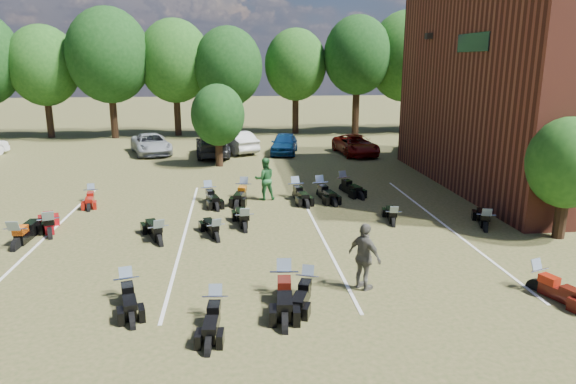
{
  "coord_description": "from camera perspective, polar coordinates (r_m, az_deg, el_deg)",
  "views": [
    {
      "loc": [
        -1.1,
        -15.46,
        6.2
      ],
      "look_at": [
        0.98,
        4.0,
        1.2
      ],
      "focal_mm": 32.0,
      "sensor_mm": 36.0,
      "label": 1
    }
  ],
  "objects": [
    {
      "name": "ground",
      "position": [
        16.7,
        -1.89,
        -7.47
      ],
      "size": [
        160.0,
        160.0,
        0.0
      ],
      "primitive_type": "plane",
      "color": "brown",
      "rests_on": "ground"
    },
    {
      "name": "car_2",
      "position": [
        36.64,
        -14.97,
        5.18
      ],
      "size": [
        3.63,
        5.39,
        1.37
      ],
      "primitive_type": "imported",
      "rotation": [
        0.0,
        0.0,
        0.3
      ],
      "color": "#9A9EA2",
      "rests_on": "ground"
    },
    {
      "name": "car_3",
      "position": [
        34.95,
        -8.39,
        5.25
      ],
      "size": [
        2.57,
        5.52,
        1.56
      ],
      "primitive_type": "imported",
      "rotation": [
        0.0,
        0.0,
        3.21
      ],
      "color": "black",
      "rests_on": "ground"
    },
    {
      "name": "car_4",
      "position": [
        35.46,
        -0.41,
        5.41
      ],
      "size": [
        2.41,
        4.4,
        1.42
      ],
      "primitive_type": "imported",
      "rotation": [
        0.0,
        0.0,
        -0.19
      ],
      "color": "navy",
      "rests_on": "ground"
    },
    {
      "name": "car_5",
      "position": [
        36.24,
        -5.85,
        5.58
      ],
      "size": [
        3.31,
        4.74,
        1.48
      ],
      "primitive_type": "imported",
      "rotation": [
        0.0,
        0.0,
        3.57
      ],
      "color": "beige",
      "rests_on": "ground"
    },
    {
      "name": "car_6",
      "position": [
        35.41,
        7.52,
        5.21
      ],
      "size": [
        2.66,
        4.97,
        1.33
      ],
      "primitive_type": "imported",
      "rotation": [
        0.0,
        0.0,
        0.1
      ],
      "color": "#620905",
      "rests_on": "ground"
    },
    {
      "name": "car_7",
      "position": [
        37.16,
        13.87,
        5.4
      ],
      "size": [
        3.4,
        5.23,
        1.41
      ],
      "primitive_type": "imported",
      "rotation": [
        0.0,
        0.0,
        2.82
      ],
      "color": "#38393D",
      "rests_on": "ground"
    },
    {
      "name": "person_green",
      "position": [
        23.5,
        -2.6,
        1.46
      ],
      "size": [
        1.04,
        0.86,
        1.94
      ],
      "primitive_type": "imported",
      "rotation": [
        0.0,
        0.0,
        3.28
      ],
      "color": "#266630",
      "rests_on": "ground"
    },
    {
      "name": "person_grey",
      "position": [
        14.43,
        8.51,
        -7.13
      ],
      "size": [
        1.02,
        1.19,
        1.92
      ],
      "primitive_type": "imported",
      "rotation": [
        0.0,
        0.0,
        2.16
      ],
      "color": "#56544A",
      "rests_on": "ground"
    },
    {
      "name": "motorcycle_2",
      "position": [
        14.76,
        -17.38,
        -11.21
      ],
      "size": [
        1.21,
        2.25,
        1.2
      ],
      "primitive_type": null,
      "rotation": [
        0.0,
        0.0,
        0.26
      ],
      "color": "black",
      "rests_on": "ground"
    },
    {
      "name": "motorcycle_3",
      "position": [
        13.28,
        -8.01,
        -13.64
      ],
      "size": [
        0.83,
        2.15,
        1.17
      ],
      "primitive_type": null,
      "rotation": [
        0.0,
        0.0,
        -0.08
      ],
      "color": "black",
      "rests_on": "ground"
    },
    {
      "name": "motorcycle_4",
      "position": [
        14.32,
        2.14,
        -11.33
      ],
      "size": [
        1.3,
        2.15,
        1.14
      ],
      "primitive_type": null,
      "rotation": [
        0.0,
        0.0,
        -0.34
      ],
      "color": "black",
      "rests_on": "ground"
    },
    {
      "name": "motorcycle_5",
      "position": [
        14.3,
        -0.44,
        -11.36
      ],
      "size": [
        1.01,
        2.56,
        1.39
      ],
      "primitive_type": null,
      "rotation": [
        0.0,
        0.0,
        -0.09
      ],
      "color": "black",
      "rests_on": "ground"
    },
    {
      "name": "motorcycle_6",
      "position": [
        16.14,
        25.87,
        -9.79
      ],
      "size": [
        1.41,
        2.32,
        1.23
      ],
      "primitive_type": null,
      "rotation": [
        0.0,
        0.0,
        0.34
      ],
      "color": "#460E0A",
      "rests_on": "ground"
    },
    {
      "name": "motorcycle_7",
      "position": [
        20.62,
        -24.89,
        -4.55
      ],
      "size": [
        1.57,
        2.61,
        1.38
      ],
      "primitive_type": null,
      "rotation": [
        0.0,
        0.0,
        3.48
      ],
      "color": "maroon",
      "rests_on": "ground"
    },
    {
      "name": "motorcycle_8",
      "position": [
        19.89,
        -27.85,
        -5.56
      ],
      "size": [
        0.87,
        2.54,
        1.4
      ],
      "primitive_type": null,
      "rotation": [
        0.0,
        0.0,
        3.11
      ],
      "color": "black",
      "rests_on": "ground"
    },
    {
      "name": "motorcycle_9",
      "position": [
        18.56,
        -14.07,
        -5.64
      ],
      "size": [
        1.48,
        2.43,
        1.29
      ],
      "primitive_type": null,
      "rotation": [
        0.0,
        0.0,
        3.49
      ],
      "color": "black",
      "rests_on": "ground"
    },
    {
      "name": "motorcycle_10",
      "position": [
        19.46,
        -4.82,
        -4.3
      ],
      "size": [
        0.95,
        2.34,
        1.27
      ],
      "primitive_type": null,
      "rotation": [
        0.0,
        0.0,
        3.24
      ],
      "color": "black",
      "rests_on": "ground"
    },
    {
      "name": "motorcycle_11",
      "position": [
        18.54,
        -7.94,
        -5.35
      ],
      "size": [
        1.23,
        2.2,
        1.17
      ],
      "primitive_type": null,
      "rotation": [
        0.0,
        0.0,
        3.42
      ],
      "color": "black",
      "rests_on": "ground"
    },
    {
      "name": "motorcycle_12",
      "position": [
        20.43,
        11.59,
        -3.64
      ],
      "size": [
        0.98,
        2.07,
        1.11
      ],
      "primitive_type": null,
      "rotation": [
        0.0,
        0.0,
        2.96
      ],
      "color": "black",
      "rests_on": "ground"
    },
    {
      "name": "motorcycle_13",
      "position": [
        20.82,
        21.02,
        -3.98
      ],
      "size": [
        1.41,
        2.33,
        1.24
      ],
      "primitive_type": null,
      "rotation": [
        0.0,
        0.0,
        2.8
      ],
      "color": "black",
      "rests_on": "ground"
    },
    {
      "name": "motorcycle_15",
      "position": [
        25.0,
        -20.95,
        -1.0
      ],
      "size": [
        0.99,
        2.12,
        1.14
      ],
      "primitive_type": null,
      "rotation": [
        0.0,
        0.0,
        0.17
      ],
      "color": "maroon",
      "rests_on": "ground"
    },
    {
      "name": "motorcycle_16",
      "position": [
        23.79,
        -8.78,
        -0.95
      ],
      "size": [
        1.27,
        2.41,
        1.28
      ],
      "primitive_type": null,
      "rotation": [
        0.0,
        0.0,
        0.24
      ],
      "color": "black",
      "rests_on": "ground"
    },
    {
      "name": "motorcycle_17",
      "position": [
        24.12,
        -4.93,
        -0.62
      ],
      "size": [
        1.22,
        2.51,
        1.34
      ],
      "primitive_type": null,
      "rotation": [
        0.0,
        0.0,
        -0.19
      ],
      "color": "black",
      "rests_on": "ground"
    },
    {
      "name": "motorcycle_18",
      "position": [
        24.34,
        3.58,
        -0.46
      ],
      "size": [
        1.22,
        2.54,
        1.36
      ],
      "primitive_type": null,
      "rotation": [
        0.0,
        0.0,
        0.19
      ],
      "color": "black",
      "rests_on": "ground"
    },
    {
      "name": "motorcycle_19",
      "position": [
        24.09,
        0.86,
        -0.59
      ],
      "size": [
        1.13,
        2.52,
        1.35
      ],
      "primitive_type": null,
      "rotation": [
        0.0,
        0.0,
        0.15
      ],
      "color": "black",
      "rests_on": "ground"
    },
    {
      "name": "motorcycle_20",
      "position": [
        25.5,
        6.15,
        0.17
      ],
      "size": [
        1.35,
        2.52,
        1.34
      ],
      "primitive_type": null,
      "rotation": [
        0.0,
        0.0,
        0.26
      ],
      "color": "black",
      "rests_on": "ground"
    },
    {
      "name": "tree_line",
      "position": [
        44.46,
        -6.16,
        14.39
      ],
      "size": [
        56.0,
        6.0,
        9.79
      ],
      "color": "black",
      "rests_on": "ground"
    },
    {
      "name": "young_tree_near_building",
      "position": [
        20.44,
        28.66,
        2.85
      ],
      "size": [
        2.8,
        2.8,
        4.16
      ],
      "color": "black",
      "rests_on": "ground"
    },
    {
      "name": "young_tree_midfield",
      "position": [
        31.13,
        -7.8,
        8.47
      ],
      "size": [
        3.2,
        3.2,
        4.7
      ],
      "color": "black",
      "rests_on": "ground"
    },
    {
      "name": "parking_lines",
      "position": [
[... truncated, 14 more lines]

